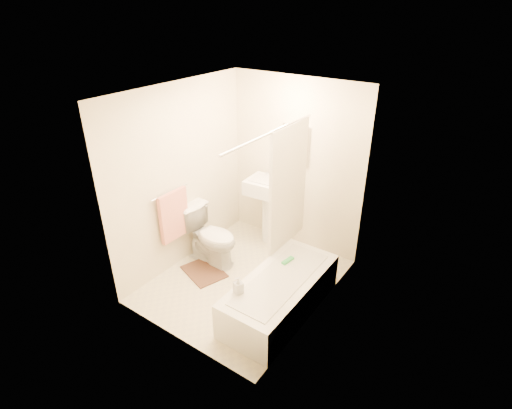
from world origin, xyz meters
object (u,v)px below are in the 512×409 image
Objects in this scene: sink at (268,209)px; soap_bottle at (238,285)px; bathtub at (280,294)px; bath_mat at (204,272)px; toilet at (211,236)px.

soap_bottle is (0.69, -1.61, -0.00)m from sink.
soap_bottle is (-0.25, -0.46, 0.32)m from bathtub.
sink is 1.52m from bathtub.
bath_mat is (-0.26, -1.12, -0.54)m from sink.
bath_mat is 2.86× the size of soap_bottle.
toilet is 0.93m from sink.
toilet is 4.02× the size of soap_bottle.
soap_bottle is (0.96, -0.49, 0.53)m from bath_mat.
toilet reaches higher than soap_bottle.
sink is 1.93× the size of bath_mat.
bathtub is 0.61m from soap_bottle.
sink is at bearing -21.04° from toilet.
soap_bottle is at bearing -71.01° from sink.
bath_mat is at bearing -160.33° from toilet.
toilet is 0.50× the size of bathtub.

